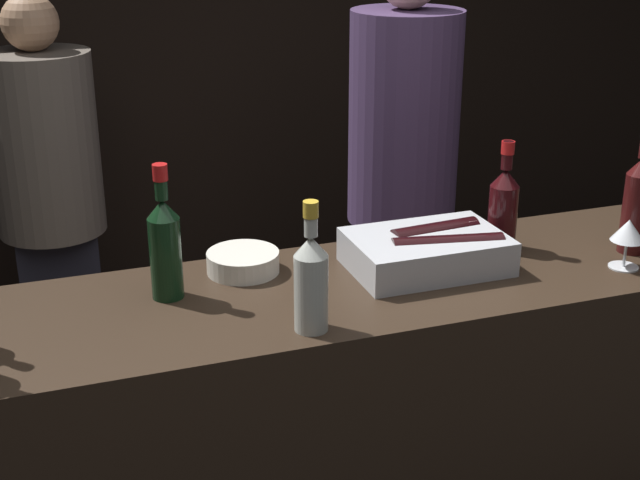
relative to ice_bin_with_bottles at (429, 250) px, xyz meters
The scene contains 11 objects.
wall_back_chalkboard 2.22m from the ice_bin_with_bottles, 98.05° to the left, with size 6.40×0.06×2.80m.
bar_counter 0.67m from the ice_bin_with_bottles, behind, with size 2.38×0.57×1.08m.
ice_bin_with_bottles is the anchor object (origin of this frame).
bowl_white 0.49m from the ice_bin_with_bottles, 163.85° to the left, with size 0.19×0.19×0.06m.
wine_glass 0.52m from the ice_bin_with_bottles, 19.54° to the right, with size 0.09×0.09×0.14m.
red_wine_bottle_black_foil 0.60m from the ice_bin_with_bottles, ahead, with size 0.08×0.08×0.37m.
red_wine_bottle_tall 0.27m from the ice_bin_with_bottles, 13.22° to the left, with size 0.08×0.08×0.31m.
rose_wine_bottle 0.48m from the ice_bin_with_bottles, 150.27° to the right, with size 0.08×0.08×0.31m.
red_wine_bottle_burgundy 0.70m from the ice_bin_with_bottles, behind, with size 0.08×0.08×0.34m.
person_in_hoodie 1.76m from the ice_bin_with_bottles, 120.79° to the left, with size 0.41×0.41×1.67m.
person_blond_tee 1.00m from the ice_bin_with_bottles, 69.57° to the left, with size 0.40×0.40×1.84m.
Camera 1 is at (-0.69, -1.64, 2.02)m, focal length 50.00 mm.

